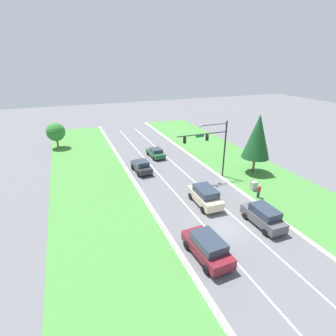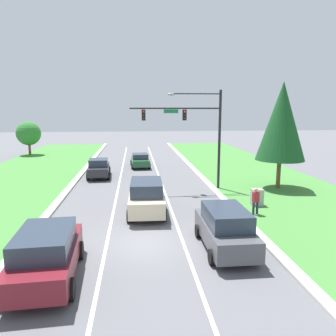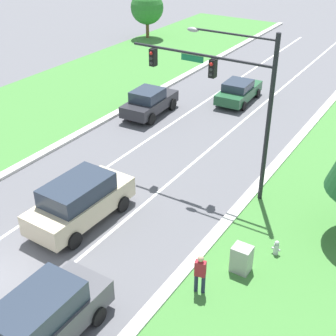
# 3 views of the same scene
# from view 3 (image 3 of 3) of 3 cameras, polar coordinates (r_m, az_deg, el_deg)

# --- Properties ---
(lane_stripe_inner_right) EXTENTS (0.14, 81.00, 0.01)m
(lane_stripe_inner_right) POSITION_cam_3_polar(r_m,az_deg,el_deg) (17.56, -16.79, -15.41)
(lane_stripe_inner_right) COLOR white
(lane_stripe_inner_right) RESTS_ON ground_plane
(traffic_signal_mast) EXTENTS (6.98, 0.41, 7.69)m
(traffic_signal_mast) POSITION_cam_3_polar(r_m,az_deg,el_deg) (20.64, 7.31, 9.75)
(traffic_signal_mast) COLOR black
(traffic_signal_mast) RESTS_ON ground_plane
(forest_sedan) EXTENTS (2.18, 4.47, 1.49)m
(forest_sedan) POSITION_cam_3_polar(r_m,az_deg,el_deg) (32.81, 8.60, 9.25)
(forest_sedan) COLOR #235633
(forest_sedan) RESTS_ON ground_plane
(charcoal_sedan) EXTENTS (2.22, 4.48, 1.74)m
(charcoal_sedan) POSITION_cam_3_polar(r_m,az_deg,el_deg) (30.29, -2.29, 8.06)
(charcoal_sedan) COLOR #28282D
(charcoal_sedan) RESTS_ON ground_plane
(graphite_suv) EXTENTS (2.11, 4.69, 1.94)m
(graphite_suv) POSITION_cam_3_polar(r_m,az_deg,el_deg) (15.48, -15.18, -17.46)
(graphite_suv) COLOR #4C4C51
(graphite_suv) RESTS_ON ground_plane
(champagne_suv) EXTENTS (2.34, 5.05, 2.04)m
(champagne_suv) POSITION_cam_3_polar(r_m,az_deg,el_deg) (20.22, -10.69, -3.91)
(champagne_suv) COLOR beige
(champagne_suv) RESTS_ON ground_plane
(utility_cabinet) EXTENTS (0.70, 0.60, 1.16)m
(utility_cabinet) POSITION_cam_3_polar(r_m,az_deg,el_deg) (17.81, 8.94, -10.98)
(utility_cabinet) COLOR #9E9E99
(utility_cabinet) RESTS_ON ground_plane
(pedestrian) EXTENTS (0.42, 0.31, 1.69)m
(pedestrian) POSITION_cam_3_polar(r_m,az_deg,el_deg) (16.58, 3.94, -12.65)
(pedestrian) COLOR #232842
(pedestrian) RESTS_ON ground_plane
(fire_hydrant) EXTENTS (0.34, 0.20, 0.70)m
(fire_hydrant) POSITION_cam_3_polar(r_m,az_deg,el_deg) (18.94, 13.05, -9.52)
(fire_hydrant) COLOR #B7B7BC
(fire_hydrant) RESTS_ON ground_plane
(oak_near_left_tree) EXTENTS (3.23, 3.23, 4.62)m
(oak_near_left_tree) POSITION_cam_3_polar(r_m,az_deg,el_deg) (48.38, -2.57, 18.95)
(oak_near_left_tree) COLOR brown
(oak_near_left_tree) RESTS_ON ground_plane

